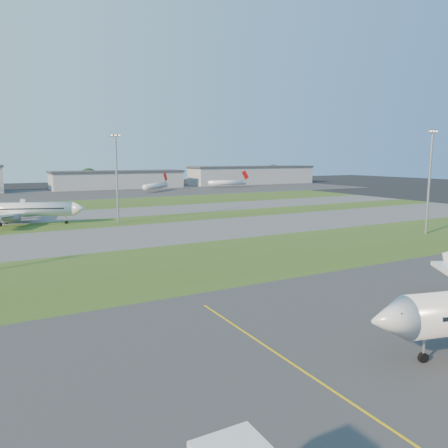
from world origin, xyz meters
TOP-DOWN VIEW (x-y plane):
  - grass_strip_a at (0.00, 52.00)m, footprint 300.00×34.00m
  - taxiway_a at (0.00, 85.00)m, footprint 300.00×32.00m
  - grass_strip_b at (0.00, 110.00)m, footprint 300.00×18.00m
  - taxiway_b at (0.00, 132.00)m, footprint 300.00×26.00m
  - grass_strip_c at (0.00, 165.00)m, footprint 300.00×40.00m
  - apron_far at (0.00, 225.00)m, footprint 400.00×80.00m
  - yellow_line at (5.00, 0.00)m, footprint 0.25×60.00m
  - airliner_taxiing at (-11.97, 118.13)m, footprint 37.42×31.68m
  - mini_jet_near at (66.61, 218.36)m, footprint 21.93×20.96m
  - mini_jet_far at (119.00, 228.38)m, footprint 28.62×5.79m
  - light_mast_centre at (15.00, 108.00)m, footprint 3.20×0.70m
  - light_mast_east at (78.00, 52.00)m, footprint 3.20×0.70m
  - hangar_east at (55.00, 255.00)m, footprint 81.60×23.00m
  - hangar_far_east at (155.00, 255.00)m, footprint 96.90×23.00m
  - tree_mid_east at (40.00, 269.00)m, footprint 11.55×11.55m
  - tree_east at (115.00, 267.00)m, footprint 10.45×10.45m
  - tree_far_east at (185.00, 271.00)m, footprint 12.65×12.65m

SIDE VIEW (x-z plane):
  - yellow_line at x=5.00m, z-range -0.01..0.01m
  - grass_strip_a at x=0.00m, z-range 0.00..0.01m
  - taxiway_a at x=0.00m, z-range 0.00..0.01m
  - grass_strip_b at x=0.00m, z-range 0.00..0.01m
  - taxiway_b at x=0.00m, z-range 0.00..0.01m
  - grass_strip_c at x=0.00m, z-range 0.00..0.01m
  - apron_far at x=0.00m, z-range 0.00..0.01m
  - mini_jet_near at x=66.61m, z-range -1.46..8.02m
  - mini_jet_far at x=119.00m, z-range -1.46..8.02m
  - airliner_taxiing at x=-11.97m, z-range -1.82..10.41m
  - hangar_east at x=55.00m, z-range 0.04..11.24m
  - tree_east at x=115.00m, z-range 0.46..11.86m
  - hangar_far_east at x=155.00m, z-range 0.04..13.24m
  - tree_mid_east at x=40.00m, z-range 0.51..13.11m
  - tree_far_east at x=185.00m, z-range 0.56..14.36m
  - light_mast_centre at x=15.00m, z-range 1.91..27.71m
  - light_mast_east at x=78.00m, z-range 1.91..27.71m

